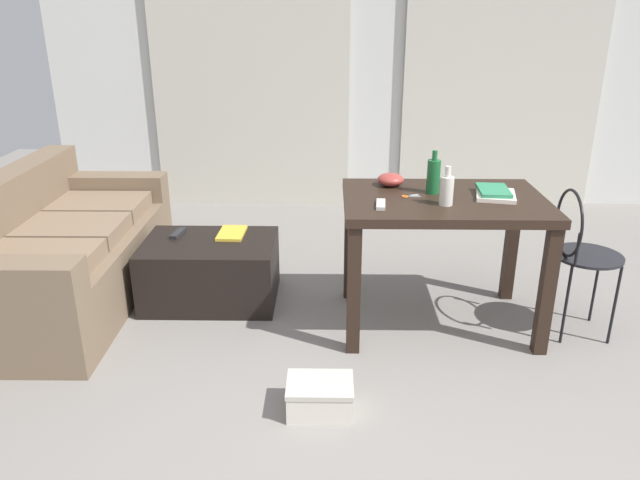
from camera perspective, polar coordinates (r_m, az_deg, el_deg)
The scene contains 16 objects.
ground_plane at distance 3.75m, azimuth 7.12°, elevation -6.78°, with size 8.99×8.99×0.00m, color gray.
wall_back at distance 5.60m, azimuth 5.30°, elevation 16.29°, with size 5.79×0.10×2.57m, color silver.
curtains at distance 5.54m, azimuth 5.29°, elevation 13.91°, with size 3.96×0.03×2.12m.
couch at distance 4.10m, azimuth -23.36°, elevation -1.18°, with size 0.87×1.83×0.80m.
coffee_table at distance 3.86m, azimuth -10.24°, elevation -2.86°, with size 0.81×0.58×0.39m.
craft_table at distance 3.43m, azimuth 11.50°, elevation 2.03°, with size 1.10×0.76×0.77m.
wire_chair at distance 3.58m, azimuth 23.14°, elevation -0.40°, with size 0.37×0.37×0.84m.
bottle_near at distance 3.43m, azimuth 10.63°, elevation 5.96°, with size 0.07×0.07×0.24m.
bottle_far at distance 3.23m, azimuth 11.83°, elevation 4.65°, with size 0.07×0.07×0.21m.
bowl at distance 3.56m, azimuth 6.66°, elevation 5.67°, with size 0.15×0.15×0.07m, color #9E3833.
book_stack at distance 3.46m, azimuth 16.13°, elevation 4.26°, with size 0.25×0.29×0.04m.
tv_remote_on_table at distance 3.18m, azimuth 5.75°, elevation 3.35°, with size 0.05×0.16×0.02m, color #B7B7B2.
scissors at distance 3.37m, azimuth 8.33°, elevation 4.11°, with size 0.10×0.06×0.00m.
tv_remote_primary at distance 3.94m, azimuth -13.21°, elevation 0.63°, with size 0.04×0.17×0.02m, color #232326.
magazine at distance 3.88m, azimuth -8.31°, elevation 0.64°, with size 0.16×0.26×0.02m, color gold.
shoebox at distance 2.86m, azimuth -0.01°, elevation -14.50°, with size 0.30×0.23×0.15m.
Camera 1 is at (-0.41, -1.82, 1.74)m, focal length 34.00 mm.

